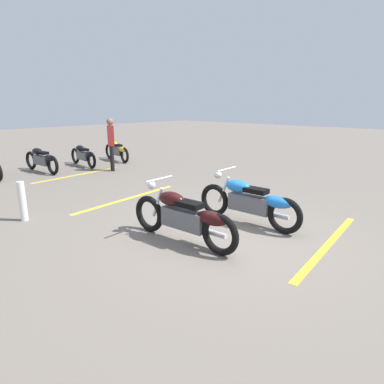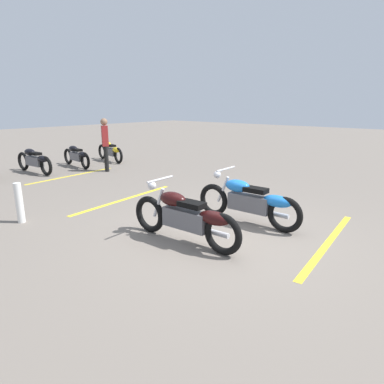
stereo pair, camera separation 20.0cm
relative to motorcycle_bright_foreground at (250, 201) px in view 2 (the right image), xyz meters
name	(u,v)px [view 2 (the right image)]	position (x,y,z in m)	size (l,w,h in m)	color
ground_plane	(222,233)	(0.10, 0.75, -0.46)	(60.00, 60.00, 0.00)	slate
motorcycle_bright_foreground	(250,201)	(0.00, 0.00, 0.00)	(2.23, 0.62, 1.04)	black
motorcycle_dark_foreground	(186,217)	(0.31, 1.49, 0.00)	(2.23, 0.62, 1.04)	black
motorcycle_row_far_left	(110,151)	(8.10, -2.67, -0.04)	(2.04, 0.47, 0.77)	black
motorcycle_row_left	(77,156)	(8.02, -1.12, -0.05)	(2.01, 0.36, 0.76)	black
motorcycle_row_center	(35,160)	(8.04, 0.43, -0.02)	(2.13, 0.32, 0.80)	black
bystander_near_row	(105,142)	(6.50, -1.34, 0.54)	(0.32, 0.29, 1.80)	black
bollard_post	(19,203)	(3.44, 2.85, -0.06)	(0.14, 0.14, 0.80)	white
parking_stripe_near	(328,242)	(-1.51, -0.08, -0.46)	(3.20, 0.12, 0.01)	yellow
parking_stripe_mid	(125,199)	(3.20, 0.49, -0.46)	(3.20, 0.12, 0.01)	yellow
parking_stripe_far	(72,176)	(6.72, -0.14, -0.46)	(3.20, 0.12, 0.01)	yellow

